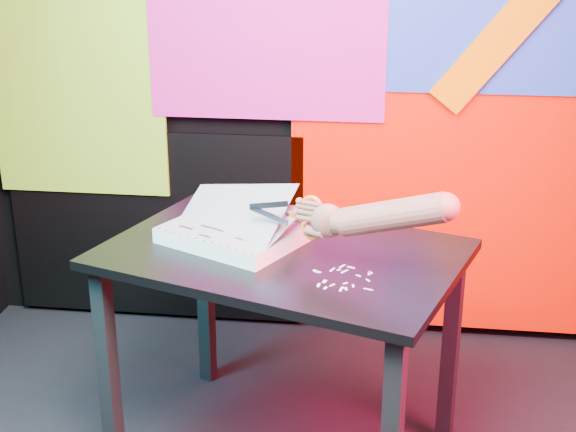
# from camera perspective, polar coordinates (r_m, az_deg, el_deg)

# --- Properties ---
(room) EXTENTS (3.01, 3.01, 2.71)m
(room) POSITION_cam_1_polar(r_m,az_deg,el_deg) (1.76, -0.80, 8.50)
(room) COLOR black
(room) RESTS_ON ground
(backdrop) EXTENTS (2.88, 0.05, 2.08)m
(backdrop) POSITION_cam_1_polar(r_m,az_deg,el_deg) (3.26, 3.95, 6.90)
(backdrop) COLOR #F71200
(backdrop) RESTS_ON ground
(work_table) EXTENTS (1.25, 1.02, 0.75)m
(work_table) POSITION_cam_1_polar(r_m,az_deg,el_deg) (2.53, -0.39, -4.60)
(work_table) COLOR black
(work_table) RESTS_ON ground
(printout_stack) EXTENTS (0.50, 0.45, 0.21)m
(printout_stack) POSITION_cam_1_polar(r_m,az_deg,el_deg) (2.54, -4.00, -1.26)
(printout_stack) COLOR white
(printout_stack) RESTS_ON work_table
(scissors) EXTENTS (0.24, 0.10, 0.14)m
(scissors) POSITION_cam_1_polar(r_m,az_deg,el_deg) (2.34, 1.33, -0.07)
(scissors) COLOR #A7AEBE
(scissors) RESTS_ON printout_stack
(hand_forearm) EXTENTS (0.45, 0.21, 0.19)m
(hand_forearm) POSITION_cam_1_polar(r_m,az_deg,el_deg) (2.24, 6.66, 0.03)
(hand_forearm) COLOR brown
(hand_forearm) RESTS_ON work_table
(paper_clippings) EXTENTS (0.18, 0.19, 0.00)m
(paper_clippings) POSITION_cam_1_polar(r_m,az_deg,el_deg) (2.30, 3.89, -4.38)
(paper_clippings) COLOR white
(paper_clippings) RESTS_ON work_table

